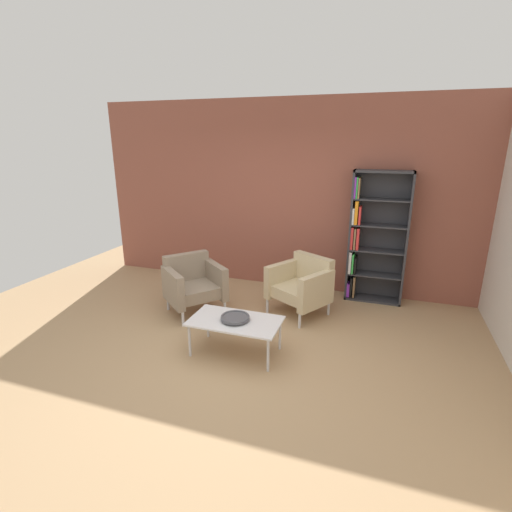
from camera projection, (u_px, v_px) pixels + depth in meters
name	position (u px, v px, depth m)	size (l,w,h in m)	color
ground_plane	(232.00, 362.00, 4.11)	(8.32, 8.32, 0.00)	tan
brick_back_panel	(290.00, 196.00, 5.91)	(6.40, 0.12, 2.90)	brown
bookshelf_tall	(373.00, 238.00, 5.48)	(0.80, 0.30, 1.90)	#333338
coffee_table_low	(235.00, 323.00, 4.18)	(1.00, 0.56, 0.40)	silver
decorative_bowl	(235.00, 317.00, 4.16)	(0.32, 0.32, 0.05)	#4C4C51
armchair_spare_guest	(302.00, 284.00, 5.17)	(0.93, 0.91, 0.78)	#C6B289
armchair_near_window	(193.00, 283.00, 5.21)	(0.94, 0.95, 0.78)	gray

